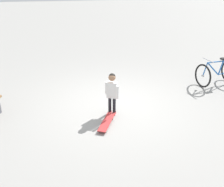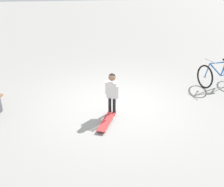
{
  "view_description": "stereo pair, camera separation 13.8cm",
  "coord_description": "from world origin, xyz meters",
  "views": [
    {
      "loc": [
        5.9,
        -1.03,
        3.24
      ],
      "look_at": [
        0.46,
        -0.15,
        0.55
      ],
      "focal_mm": 41.05,
      "sensor_mm": 36.0,
      "label": 1
    },
    {
      "loc": [
        5.92,
        -0.89,
        3.24
      ],
      "look_at": [
        0.46,
        -0.15,
        0.55
      ],
      "focal_mm": 41.05,
      "sensor_mm": 36.0,
      "label": 2
    }
  ],
  "objects": [
    {
      "name": "child_person",
      "position": [
        0.47,
        -0.15,
        0.66
      ],
      "size": [
        0.33,
        0.29,
        1.06
      ],
      "color": "black",
      "rests_on": "ground"
    },
    {
      "name": "skateboard",
      "position": [
        0.96,
        -0.36,
        0.06
      ],
      "size": [
        0.79,
        0.5,
        0.07
      ],
      "color": "#B22D2D",
      "rests_on": "ground"
    },
    {
      "name": "bicycle_near",
      "position": [
        -0.79,
        3.3,
        0.38
      ],
      "size": [
        0.91,
        1.19,
        0.85
      ],
      "color": "black",
      "rests_on": "ground"
    },
    {
      "name": "ground_plane",
      "position": [
        0.0,
        0.0,
        0.0
      ],
      "size": [
        50.0,
        50.0,
        0.0
      ],
      "primitive_type": "plane",
      "color": "gray"
    }
  ]
}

